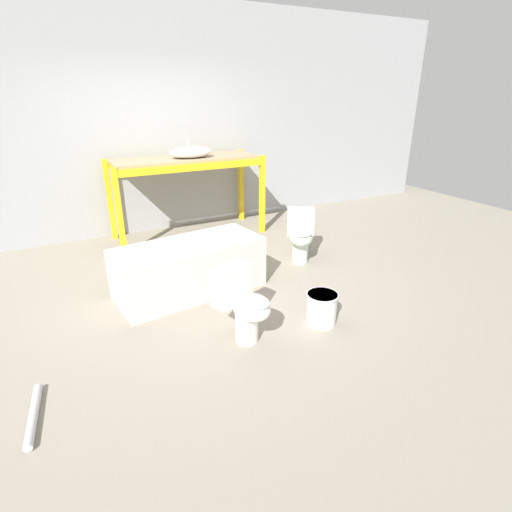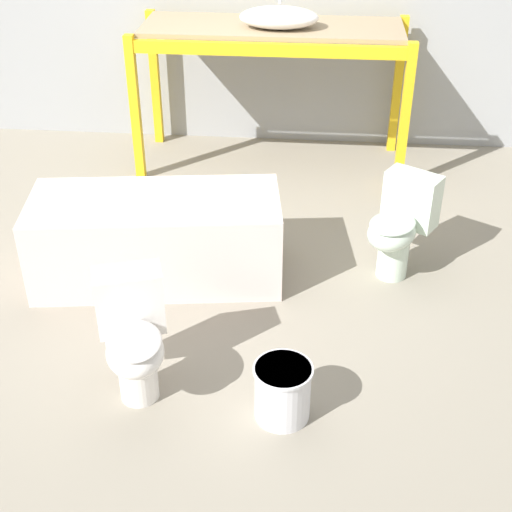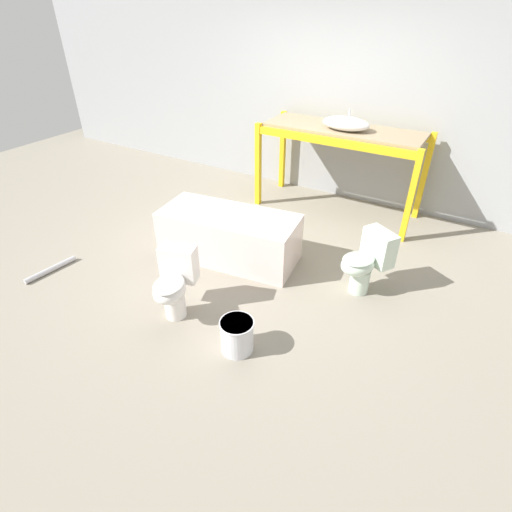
{
  "view_description": "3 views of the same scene",
  "coord_description": "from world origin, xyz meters",
  "px_view_note": "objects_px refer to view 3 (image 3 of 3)",
  "views": [
    {
      "loc": [
        -1.3,
        -3.98,
        2.0
      ],
      "look_at": [
        0.39,
        -0.74,
        0.49
      ],
      "focal_mm": 28.0,
      "sensor_mm": 36.0,
      "label": 1
    },
    {
      "loc": [
        0.82,
        -3.99,
        2.58
      ],
      "look_at": [
        0.53,
        -0.8,
        0.53
      ],
      "focal_mm": 50.0,
      "sensor_mm": 36.0,
      "label": 2
    },
    {
      "loc": [
        2.09,
        -3.43,
        2.54
      ],
      "look_at": [
        0.51,
        -0.77,
        0.51
      ],
      "focal_mm": 28.0,
      "sensor_mm": 36.0,
      "label": 3
    }
  ],
  "objects_px": {
    "toilet_far": "(366,261)",
    "bucket_white": "(237,335)",
    "sink_basin": "(346,123)",
    "bathtub_main": "(229,233)",
    "toilet_near": "(174,282)"
  },
  "relations": [
    {
      "from": "sink_basin",
      "to": "toilet_near",
      "type": "height_order",
      "value": "sink_basin"
    },
    {
      "from": "toilet_near",
      "to": "sink_basin",
      "type": "bearing_deg",
      "value": 61.66
    },
    {
      "from": "toilet_near",
      "to": "toilet_far",
      "type": "height_order",
      "value": "same"
    },
    {
      "from": "sink_basin",
      "to": "toilet_far",
      "type": "bearing_deg",
      "value": -59.88
    },
    {
      "from": "toilet_far",
      "to": "bucket_white",
      "type": "bearing_deg",
      "value": -84.37
    },
    {
      "from": "bathtub_main",
      "to": "toilet_far",
      "type": "bearing_deg",
      "value": -0.91
    },
    {
      "from": "toilet_far",
      "to": "bucket_white",
      "type": "relative_size",
      "value": 2.13
    },
    {
      "from": "sink_basin",
      "to": "bathtub_main",
      "type": "height_order",
      "value": "sink_basin"
    },
    {
      "from": "bucket_white",
      "to": "sink_basin",
      "type": "bearing_deg",
      "value": 94.41
    },
    {
      "from": "sink_basin",
      "to": "toilet_near",
      "type": "bearing_deg",
      "value": -100.99
    },
    {
      "from": "sink_basin",
      "to": "toilet_far",
      "type": "distance_m",
      "value": 1.93
    },
    {
      "from": "toilet_far",
      "to": "bucket_white",
      "type": "xyz_separation_m",
      "value": [
        -0.65,
        -1.34,
        -0.2
      ]
    },
    {
      "from": "sink_basin",
      "to": "bathtub_main",
      "type": "relative_size",
      "value": 0.37
    },
    {
      "from": "toilet_near",
      "to": "bucket_white",
      "type": "xyz_separation_m",
      "value": [
        0.75,
        -0.11,
        -0.2
      ]
    },
    {
      "from": "bathtub_main",
      "to": "bucket_white",
      "type": "distance_m",
      "value": 1.46
    }
  ]
}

